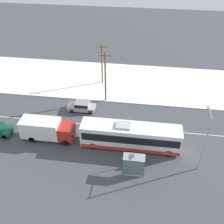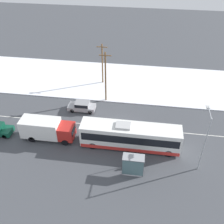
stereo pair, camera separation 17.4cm
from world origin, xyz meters
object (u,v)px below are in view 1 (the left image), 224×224
at_px(bus_shelter, 134,163).
at_px(utility_pole_roadside, 105,77).
at_px(utility_pole_snowlot, 102,63).
at_px(streetlamp, 206,135).
at_px(sedan_car, 82,106).
at_px(pedestrian_at_stop, 140,159).
at_px(box_truck, 47,129).
at_px(city_bus, 131,136).

height_order(bus_shelter, utility_pole_roadside, utility_pole_roadside).
relative_size(utility_pole_roadside, utility_pole_snowlot, 1.15).
bearing_deg(streetlamp, bus_shelter, -162.92).
relative_size(sedan_car, streetlamp, 0.54).
distance_m(bus_shelter, utility_pole_roadside, 15.44).
height_order(pedestrian_at_stop, bus_shelter, bus_shelter).
height_order(box_truck, streetlamp, streetlamp).
xyz_separation_m(box_truck, bus_shelter, (11.54, -4.42, 0.06)).
bearing_deg(box_truck, sedan_car, 65.66).
bearing_deg(city_bus, utility_pole_roadside, 115.49).
distance_m(box_truck, bus_shelter, 12.36).
xyz_separation_m(pedestrian_at_stop, utility_pole_snowlot, (-7.49, 18.23, 2.71)).
xyz_separation_m(streetlamp, utility_pole_roadside, (-12.82, 11.94, -0.41)).
bearing_deg(pedestrian_at_stop, sedan_car, 133.32).
distance_m(city_bus, sedan_car, 10.33).
bearing_deg(sedan_car, pedestrian_at_stop, 133.32).
height_order(box_truck, utility_pole_snowlot, utility_pole_snowlot).
relative_size(box_truck, utility_pole_snowlot, 0.97).
bearing_deg(bus_shelter, sedan_car, 127.39).
height_order(bus_shelter, streetlamp, streetlamp).
bearing_deg(utility_pole_roadside, sedan_car, -135.25).
relative_size(pedestrian_at_stop, utility_pole_roadside, 0.21).
bearing_deg(city_bus, streetlamp, -14.68).
relative_size(city_bus, utility_pole_roadside, 1.50).
xyz_separation_m(pedestrian_at_stop, utility_pole_roadside, (-6.05, 12.83, 3.26)).
height_order(utility_pole_roadside, utility_pole_snowlot, utility_pole_roadside).
relative_size(pedestrian_at_stop, streetlamp, 0.23).
bearing_deg(pedestrian_at_stop, streetlamp, 7.46).
distance_m(utility_pole_roadside, utility_pole_snowlot, 5.62).
bearing_deg(streetlamp, city_bus, 165.32).
distance_m(pedestrian_at_stop, streetlamp, 7.74).
distance_m(pedestrian_at_stop, bus_shelter, 1.67).
xyz_separation_m(sedan_car, streetlamp, (15.94, -8.85, 3.91)).
height_order(city_bus, box_truck, city_bus).
distance_m(pedestrian_at_stop, utility_pole_snowlot, 19.89).
relative_size(sedan_car, utility_pole_roadside, 0.49).
bearing_deg(streetlamp, pedestrian_at_stop, -172.54).
bearing_deg(city_bus, pedestrian_at_stop, -65.50).
relative_size(city_bus, bus_shelter, 5.08).
bearing_deg(bus_shelter, city_bus, 99.08).
height_order(city_bus, bus_shelter, city_bus).
height_order(sedan_car, streetlamp, streetlamp).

